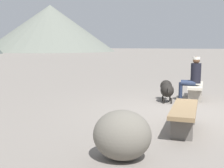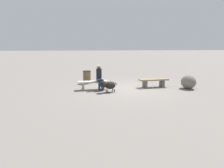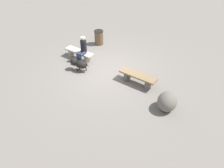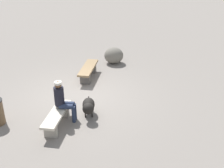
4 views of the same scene
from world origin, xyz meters
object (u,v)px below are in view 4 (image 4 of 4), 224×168
object	(u,v)px
seated_person	(63,99)
boulder	(114,55)
bench_right	(57,117)
dog	(88,106)
bench_left	(88,70)

from	to	relation	value
seated_person	boulder	world-z (taller)	seated_person
bench_right	seated_person	bearing A→B (deg)	163.33
bench_right	seated_person	xyz separation A→B (m)	(-0.34, 0.09, 0.40)
seated_person	dog	bearing A→B (deg)	111.56
boulder	bench_right	bearing A→B (deg)	-7.62
bench_right	dog	bearing A→B (deg)	130.42
bench_left	boulder	xyz separation A→B (m)	(-1.69, 0.69, 0.04)
bench_left	seated_person	bearing A→B (deg)	0.09
dog	seated_person	bearing A→B (deg)	-76.77
bench_right	boulder	bearing A→B (deg)	170.60
seated_person	dog	world-z (taller)	seated_person
bench_right	boulder	world-z (taller)	boulder
bench_right	dog	world-z (taller)	dog
seated_person	dog	xyz separation A→B (m)	(-0.35, 0.66, -0.36)
bench_left	boulder	distance (m)	1.83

